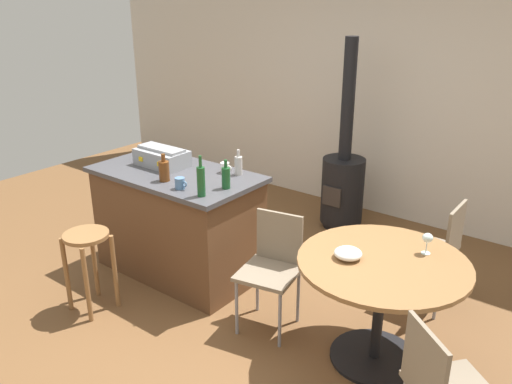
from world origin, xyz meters
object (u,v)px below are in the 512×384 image
folding_chair_far (437,246)px  wooden_stool (88,254)px  kitchen_island (178,223)px  folding_chair_left (272,263)px  dining_table (381,285)px  cup_1 (225,168)px  serving_bowl (348,253)px  bottle_3 (201,181)px  bottle_0 (164,171)px  wood_stove (343,181)px  wine_glass (427,239)px  toolbox (162,157)px  bottle_1 (226,177)px  bottle_2 (238,165)px  cup_0 (180,183)px

folding_chair_far → wooden_stool: bearing=-141.6°
kitchen_island → folding_chair_left: kitchen_island is taller
dining_table → cup_1: 1.65m
dining_table → serving_bowl: serving_bowl is taller
kitchen_island → bottle_3: bearing=-25.5°
dining_table → cup_1: (-1.57, 0.29, 0.40)m
bottle_0 → wood_stove: bearing=73.3°
cup_1 → wine_glass: 1.75m
toolbox → bottle_0: bearing=-40.4°
wood_stove → bottle_1: size_ratio=8.55×
bottle_0 → bottle_3: 0.47m
wood_stove → toolbox: size_ratio=4.25×
bottle_1 → bottle_2: bottle_1 is taller
dining_table → toolbox: toolbox is taller
cup_1 → toolbox: bearing=-161.1°
wood_stove → bottle_1: (-0.08, -1.75, 0.52)m
wooden_stool → cup_1: (0.46, 1.08, 0.50)m
dining_table → folding_chair_far: 0.88m
toolbox → wine_glass: (2.30, 0.15, -0.15)m
folding_chair_left → wood_stove: size_ratio=0.44×
toolbox → cup_1: toolbox is taller
wooden_stool → cup_1: cup_1 is taller
toolbox → cup_0: bearing=-30.1°
toolbox → bottle_2: (0.68, 0.22, 0.00)m
dining_table → bottle_0: bearing=-175.3°
bottle_3 → serving_bowl: (1.17, 0.10, -0.26)m
folding_chair_far → wine_glass: bearing=-79.1°
wooden_stool → cup_1: bearing=66.9°
wood_stove → cup_0: wood_stove is taller
wooden_stool → wood_stove: wood_stove is taller
wine_glass → dining_table: bearing=-123.9°
bottle_0 → bottle_2: size_ratio=1.05×
wooden_stool → cup_0: (0.44, 0.58, 0.50)m
dining_table → wine_glass: wine_glass is taller
folding_chair_left → wood_stove: bearing=103.5°
folding_chair_far → wood_stove: size_ratio=0.45×
folding_chair_far → cup_0: bearing=-147.0°
bottle_0 → cup_0: (0.23, -0.05, -0.04)m
kitchen_island → folding_chair_far: (1.98, 0.82, 0.06)m
bottle_3 → cup_1: 0.55m
dining_table → wood_stove: (-1.25, 1.77, -0.08)m
wine_glass → bottle_0: bearing=-168.4°
folding_chair_far → bottle_1: 1.70m
dining_table → cup_1: cup_1 is taller
wooden_stool → folding_chair_left: (1.23, 0.70, 0.03)m
wooden_stool → toolbox: 1.04m
cup_0 → wine_glass: size_ratio=0.79×
wooden_stool → bottle_3: (0.67, 0.57, 0.58)m
wood_stove → bottle_3: wood_stove is taller
wine_glass → serving_bowl: 0.53m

